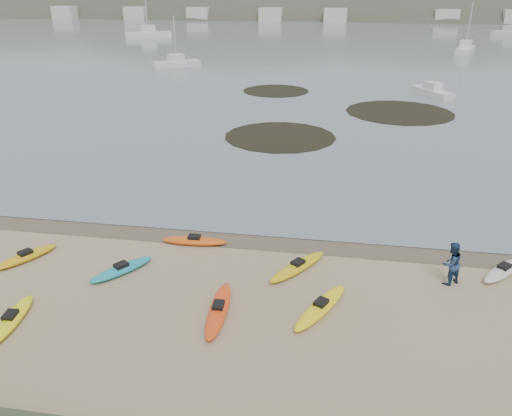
# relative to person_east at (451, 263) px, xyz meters

# --- Properties ---
(ground) EXTENTS (600.00, 600.00, 0.00)m
(ground) POSITION_rel_person_east_xyz_m (-8.47, 2.85, -0.93)
(ground) COLOR tan
(ground) RESTS_ON ground
(wet_sand) EXTENTS (60.00, 60.00, 0.00)m
(wet_sand) POSITION_rel_person_east_xyz_m (-8.47, 2.55, -0.93)
(wet_sand) COLOR brown
(wet_sand) RESTS_ON ground
(water) EXTENTS (1200.00, 1200.00, 0.00)m
(water) POSITION_rel_person_east_xyz_m (-8.47, 302.85, -0.93)
(water) COLOR slate
(water) RESTS_ON ground
(kayaks) EXTENTS (22.95, 9.37, 0.34)m
(kayaks) POSITION_rel_person_east_xyz_m (-9.41, -1.49, -0.76)
(kayaks) COLOR #F94515
(kayaks) RESTS_ON ground
(person_east) EXTENTS (1.15, 1.10, 1.87)m
(person_east) POSITION_rel_person_east_xyz_m (0.00, 0.00, 0.00)
(person_east) COLOR navy
(person_east) RESTS_ON ground
(kelp_mats) EXTENTS (21.66, 26.36, 0.04)m
(kelp_mats) POSITION_rel_person_east_xyz_m (-5.54, 28.56, -0.91)
(kelp_mats) COLOR black
(kelp_mats) RESTS_ON water
(moored_boats) EXTENTS (89.88, 76.57, 1.40)m
(moored_boats) POSITION_rel_person_east_xyz_m (-8.77, 85.52, -0.33)
(moored_boats) COLOR silver
(moored_boats) RESTS_ON ground
(far_hills) EXTENTS (550.00, 135.00, 80.00)m
(far_hills) POSITION_rel_person_east_xyz_m (30.91, 196.82, -16.86)
(far_hills) COLOR #384235
(far_hills) RESTS_ON ground
(far_town) EXTENTS (199.00, 5.00, 4.00)m
(far_town) POSITION_rel_person_east_xyz_m (-2.47, 147.85, 1.07)
(far_town) COLOR beige
(far_town) RESTS_ON ground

